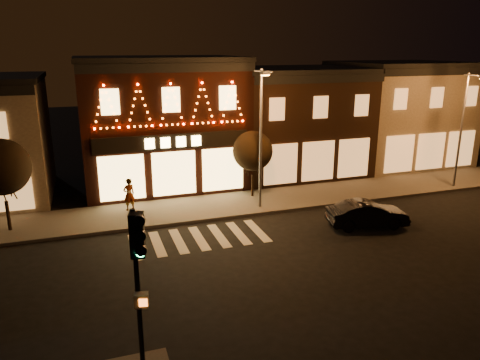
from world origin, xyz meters
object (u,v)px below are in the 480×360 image
dark_sedan (367,214)px  traffic_signal_near (138,267)px  pedestrian (129,194)px  streetlamp_mid (261,129)px

dark_sedan → traffic_signal_near: bearing=134.2°
traffic_signal_near → dark_sedan: size_ratio=1.22×
traffic_signal_near → pedestrian: 14.42m
traffic_signal_near → pedestrian: traffic_signal_near is taller
streetlamp_mid → pedestrian: bearing=149.2°
traffic_signal_near → pedestrian: size_ratio=2.73×
streetlamp_mid → traffic_signal_near: bearing=-137.9°
streetlamp_mid → pedestrian: 8.10m
streetlamp_mid → dark_sedan: (4.29, -4.02, -3.95)m
streetlamp_mid → dark_sedan: bearing=-57.6°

